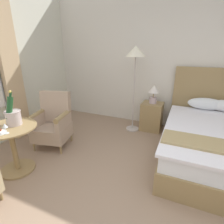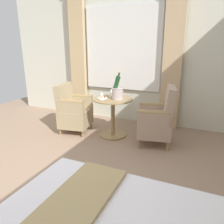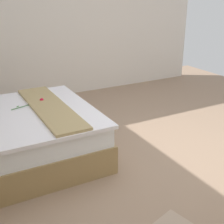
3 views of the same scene
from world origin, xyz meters
name	(u,v)px [view 1 (image 1 of 3)]	position (x,y,z in m)	size (l,w,h in m)	color
wall_headboard_side	(178,59)	(0.00, 2.79, 1.50)	(5.89, 0.12, 3.00)	silver
bed	(219,141)	(0.81, 1.66, 0.34)	(1.65, 2.20, 1.37)	#977B4E
nightstand	(152,116)	(-0.39, 2.40, 0.30)	(0.46, 0.42, 0.61)	#977B4E
bedside_lamp	(154,92)	(-0.39, 2.40, 0.85)	(0.23, 0.23, 0.39)	#BFA8B2
floor_lamp_brass	(135,59)	(-0.76, 2.21, 1.52)	(0.40, 0.40, 1.76)	beige
side_table_round	(13,146)	(-1.92, 0.19, 0.41)	(0.71, 0.71, 0.70)	#977B4E
champagne_bucket	(13,115)	(-1.91, 0.28, 0.84)	(0.21, 0.21, 0.49)	#C0AFAD
wine_glass_near_edge	(5,126)	(-1.77, 0.05, 0.80)	(0.06, 0.06, 0.14)	white
armchair_by_window	(53,123)	(-1.91, 1.01, 0.44)	(0.69, 0.68, 0.99)	#977B4E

